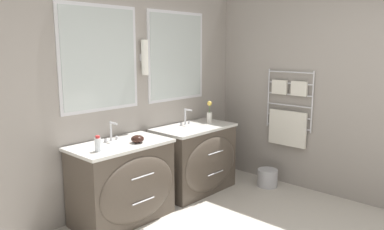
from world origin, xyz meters
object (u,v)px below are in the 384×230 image
Objects in this scene: vanity_left at (124,182)px; flower_vase at (209,114)px; vanity_right at (196,158)px; amenity_bowl at (138,139)px; waste_bin at (267,177)px; toiletry_bottle at (98,144)px.

flower_vase is (1.41, 0.05, 0.52)m from vanity_left.
vanity_right is at bearing 0.00° from vanity_left.
amenity_bowl is (0.13, -0.08, 0.44)m from vanity_left.
vanity_left is 1.96m from waste_bin.
vanity_left is at bearing -177.98° from flower_vase.
vanity_right is at bearing -170.65° from flower_vase.
toiletry_bottle is at bearing 177.47° from amenity_bowl.
amenity_bowl is at bearing 163.79° from waste_bin.
waste_bin is at bearing -38.14° from vanity_right.
vanity_left and vanity_right have the same top height.
vanity_left is 3.91× the size of waste_bin.
vanity_right is at bearing 141.86° from waste_bin.
flower_vase is at bearing 9.35° from vanity_right.
flower_vase is (0.30, 0.05, 0.52)m from vanity_right.
flower_vase is at bearing 124.50° from waste_bin.
toiletry_bottle is 0.59× the size of waste_bin.
toiletry_bottle is 1.14× the size of amenity_bowl.
vanity_right is 1.51m from toiletry_bottle.
vanity_left is at bearing 149.21° from amenity_bowl.
waste_bin is at bearing -13.45° from toiletry_bottle.
flower_vase is 1.07× the size of waste_bin.
flower_vase is (1.74, 0.11, 0.05)m from toiletry_bottle.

